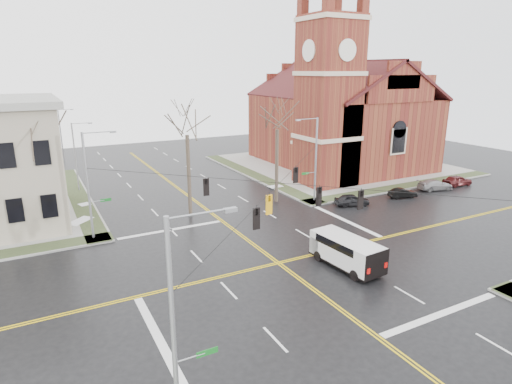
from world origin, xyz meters
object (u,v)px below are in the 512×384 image
signal_pole_nw (90,183)px  signal_pole_sw (177,323)px  cargo_van (344,249)px  signal_pole_ne (315,157)px  streetlight_north_b (62,133)px  parked_car_d (457,180)px  parked_car_b (403,193)px  church (338,109)px  streetlight_north_a (76,154)px  tree_nw_far (31,149)px  parked_car_a (352,200)px  tree_nw_near (187,129)px  parked_car_c (435,185)px  tree_ne (277,125)px

signal_pole_nw → signal_pole_sw: (0.00, -23.00, 0.00)m
signal_pole_nw → cargo_van: bearing=-42.6°
cargo_van → signal_pole_ne: bearing=57.8°
streetlight_north_b → parked_car_d: bearing=-43.4°
streetlight_north_b → parked_car_b: size_ratio=2.49×
church → streetlight_north_a: bearing=174.8°
signal_pole_sw → parked_car_b: signal_pole_sw is taller
tree_nw_far → parked_car_d: bearing=-6.0°
parked_car_a → tree_nw_near: size_ratio=0.31×
signal_pole_nw → parked_car_c: bearing=-4.5°
parked_car_c → tree_nw_far: (-42.25, 4.92, 7.18)m
signal_pole_nw → tree_nw_near: 10.00m
tree_nw_far → signal_pole_ne: bearing=-4.1°
signal_pole_ne → tree_nw_far: 26.76m
parked_car_b → parked_car_c: size_ratio=0.75×
signal_pole_ne → parked_car_c: bearing=-10.8°
signal_pole_nw → cargo_van: signal_pole_nw is taller
parked_car_b → tree_nw_far: bearing=96.4°
signal_pole_ne → parked_car_a: bearing=-47.9°
parked_car_d → tree_nw_far: tree_nw_far is taller
church → signal_pole_nw: (-36.09, -13.28, -3.48)m
cargo_van → parked_car_d: 29.27m
signal_pole_ne → tree_nw_near: (-13.48, 1.73, 3.61)m
streetlight_north_a → parked_car_d: size_ratio=2.04×
streetlight_north_b → cargo_van: streetlight_north_b is taller
streetlight_north_a → parked_car_c: bearing=-27.4°
streetlight_north_a → parked_car_b: streetlight_north_a is taller
signal_pole_ne → signal_pole_sw: 32.28m
signal_pole_ne → parked_car_d: signal_pole_ne is taller
signal_pole_ne → church: bearing=44.7°
signal_pole_ne → parked_car_c: (15.71, -3.00, -4.33)m
parked_car_a → signal_pole_sw: bearing=145.3°
streetlight_north_b → parked_car_c: streetlight_north_b is taller
signal_pole_ne → streetlight_north_b: signal_pole_ne is taller
signal_pole_ne → signal_pole_nw: size_ratio=1.00×
tree_nw_far → tree_nw_near: bearing=-0.8°
signal_pole_ne → parked_car_a: size_ratio=2.44×
tree_nw_far → cargo_van: bearing=-39.8°
signal_pole_nw → streetlight_north_a: bearing=87.7°
cargo_van → signal_pole_sw: bearing=-154.9°
church → parked_car_b: church is taller
streetlight_north_b → parked_car_a: 46.89m
signal_pole_sw → parked_car_c: size_ratio=2.09×
church → cargo_van: bearing=-127.1°
parked_car_c → tree_nw_near: 30.61m
signal_pole_sw → streetlight_north_a: (0.67, 39.50, -0.48)m
signal_pole_ne → tree_ne: (-3.74, 1.56, 3.51)m
tree_nw_far → tree_ne: bearing=-0.9°
church → parked_car_b: (-3.62, -16.78, -7.90)m
signal_pole_ne → cargo_van: size_ratio=1.50×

